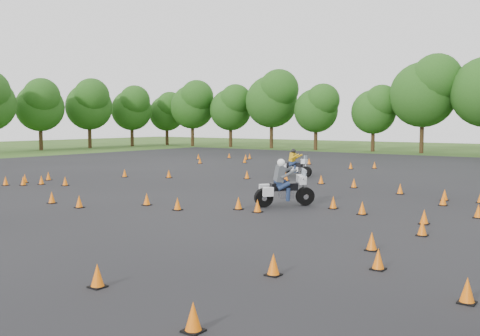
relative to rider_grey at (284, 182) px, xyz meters
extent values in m
plane|color=#2D5119|center=(-3.27, -2.39, -0.93)|extent=(140.00, 140.00, 0.00)
plane|color=black|center=(-3.27, 3.61, -0.92)|extent=(62.00, 62.00, 0.00)
cone|color=orange|center=(-18.13, 20.41, -0.70)|extent=(0.26, 0.26, 0.45)
cone|color=orange|center=(-19.57, 17.87, -0.70)|extent=(0.26, 0.26, 0.45)
cone|color=orange|center=(2.41, 6.00, -0.70)|extent=(0.26, 0.26, 0.45)
cone|color=orange|center=(-0.97, -1.65, -0.70)|extent=(0.26, 0.26, 0.45)
cone|color=orange|center=(5.28, -11.38, -0.70)|extent=(0.26, 0.26, 0.45)
cone|color=orange|center=(-15.25, -1.36, -0.70)|extent=(0.26, 0.26, 0.45)
cone|color=orange|center=(-3.60, 17.96, -0.70)|extent=(0.26, 0.26, 0.45)
cone|color=orange|center=(4.58, 5.13, -0.70)|extent=(0.26, 0.26, 0.45)
cone|color=orange|center=(-16.22, 14.13, -0.70)|extent=(0.26, 0.26, 0.45)
cone|color=orange|center=(-16.14, 20.75, -0.70)|extent=(0.26, 0.26, 0.45)
cone|color=orange|center=(-2.69, -3.09, -0.70)|extent=(0.26, 0.26, 0.45)
cone|color=orange|center=(-2.28, 7.44, -0.70)|extent=(0.26, 0.26, 0.45)
cone|color=orange|center=(-15.35, 0.14, -0.70)|extent=(0.26, 0.26, 0.45)
cone|color=orange|center=(-13.81, 16.72, -0.70)|extent=(0.26, 0.26, 0.45)
cone|color=orange|center=(-13.22, 3.78, -0.70)|extent=(0.26, 0.26, 0.45)
cone|color=orange|center=(1.79, 0.56, -0.70)|extent=(0.26, 0.26, 0.45)
cone|color=orange|center=(-13.88, -1.27, -0.70)|extent=(0.26, 0.26, 0.45)
cone|color=orange|center=(-10.85, 5.02, -0.70)|extent=(0.26, 0.26, 0.45)
cone|color=orange|center=(5.96, -2.27, -0.70)|extent=(0.26, 0.26, 0.45)
cone|color=orange|center=(2.31, -10.81, -0.70)|extent=(0.26, 0.26, 0.45)
cone|color=orange|center=(-6.06, -4.87, -0.70)|extent=(0.26, 0.26, 0.45)
cone|color=orange|center=(-6.87, 7.24, -0.70)|extent=(0.26, 0.26, 0.45)
cone|color=orange|center=(3.18, 0.00, -0.70)|extent=(0.26, 0.26, 0.45)
cone|color=orange|center=(-14.99, -2.60, -0.70)|extent=(0.26, 0.26, 0.45)
cone|color=orange|center=(-4.44, -2.95, -0.70)|extent=(0.26, 0.26, 0.45)
cone|color=orange|center=(4.65, -8.09, -0.70)|extent=(0.26, 0.26, 0.45)
cone|color=orange|center=(-7.85, -4.82, -0.70)|extent=(0.26, 0.26, 0.45)
cone|color=orange|center=(-14.26, -2.06, -0.70)|extent=(0.26, 0.26, 0.45)
cone|color=orange|center=(-4.51, 7.58, -0.70)|extent=(0.26, 0.26, 0.45)
cone|color=orange|center=(-15.78, 19.64, -0.70)|extent=(0.26, 0.26, 0.45)
cone|color=orange|center=(6.27, -6.36, -0.70)|extent=(0.26, 0.26, 0.45)
cone|color=orange|center=(8.38, -7.52, -0.70)|extent=(0.26, 0.26, 0.45)
cone|color=orange|center=(-12.45, -0.87, -0.70)|extent=(0.26, 0.26, 0.45)
cone|color=orange|center=(5.47, -0.50, -0.70)|extent=(0.26, 0.26, 0.45)
cone|color=orange|center=(-4.75, 16.57, -0.70)|extent=(0.26, 0.26, 0.45)
cone|color=orange|center=(4.89, 3.77, -0.70)|extent=(0.26, 0.26, 0.45)
cone|color=orange|center=(-9.00, 18.43, -0.70)|extent=(0.26, 0.26, 0.45)
cone|color=orange|center=(5.48, -4.78, -0.70)|extent=(0.26, 0.26, 0.45)
cone|color=orange|center=(-0.04, -1.78, -0.70)|extent=(0.26, 0.26, 0.45)
cone|color=orange|center=(6.61, 1.67, -0.70)|extent=(0.26, 0.26, 0.45)
cone|color=orange|center=(-0.22, 6.92, -0.70)|extent=(0.26, 0.26, 0.45)
camera|label=1|loc=(10.57, -17.43, 2.31)|focal=40.00mm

